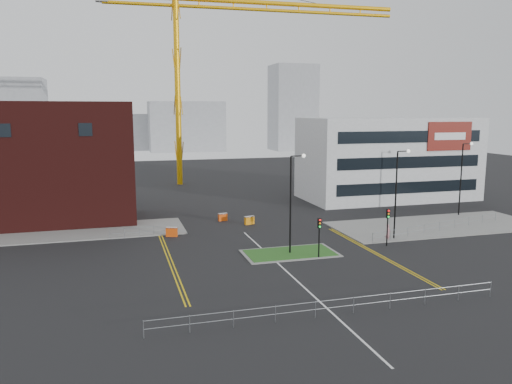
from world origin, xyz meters
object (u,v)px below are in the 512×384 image
at_px(pedestrian, 388,233).
at_px(tower_crane, 211,42).
at_px(streetlamp_island, 293,196).
at_px(traffic_light_island, 319,230).

bearing_deg(pedestrian, tower_crane, 72.14).
relative_size(streetlamp_island, traffic_light_island, 2.52).
bearing_deg(pedestrian, streetlamp_island, 158.41).
xyz_separation_m(streetlamp_island, traffic_light_island, (1.78, -2.02, -2.85)).
height_order(streetlamp_island, pedestrian, streetlamp_island).
distance_m(traffic_light_island, pedestrian, 9.73).
distance_m(streetlamp_island, traffic_light_island, 3.92).
height_order(tower_crane, streetlamp_island, tower_crane).
distance_m(tower_crane, streetlamp_island, 50.69).
distance_m(tower_crane, traffic_light_island, 53.64).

